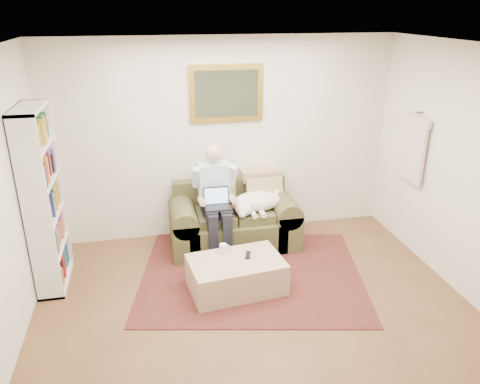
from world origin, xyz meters
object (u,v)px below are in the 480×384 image
object	(u,v)px
ottoman	(236,275)
laptop	(217,202)
sofa	(233,225)
seated_man	(216,202)
bookshelf	(43,200)
coffee_mug	(223,248)
sleeping_dog	(257,201)

from	to	relation	value
ottoman	laptop	bearing A→B (deg)	94.62
sofa	ottoman	bearing A→B (deg)	-99.52
seated_man	bookshelf	world-z (taller)	bookshelf
ottoman	coffee_mug	bearing A→B (deg)	117.79
laptop	coffee_mug	bearing A→B (deg)	-93.54
ottoman	coffee_mug	distance (m)	0.33
seated_man	sofa	bearing A→B (deg)	31.45
sofa	laptop	distance (m)	0.54
sofa	laptop	size ratio (longest dim) A/B	5.15
sofa	seated_man	xyz separation A→B (m)	(-0.24, -0.15, 0.40)
ottoman	bookshelf	distance (m)	2.22
sofa	ottoman	xyz separation A→B (m)	(-0.17, -1.04, -0.10)
bookshelf	laptop	bearing A→B (deg)	7.34
ottoman	coffee_mug	xyz separation A→B (m)	(-0.11, 0.20, 0.23)
sofa	coffee_mug	xyz separation A→B (m)	(-0.28, -0.84, 0.14)
bookshelf	sleeping_dog	bearing A→B (deg)	8.73
seated_man	coffee_mug	size ratio (longest dim) A/B	13.58
coffee_mug	bookshelf	bearing A→B (deg)	168.36
sofa	laptop	xyz separation A→B (m)	(-0.24, -0.21, 0.43)
sleeping_dog	bookshelf	world-z (taller)	bookshelf
ottoman	coffee_mug	size ratio (longest dim) A/B	10.03
sofa	ottoman	size ratio (longest dim) A/B	1.61
sofa	sleeping_dog	world-z (taller)	sofa
laptop	ottoman	xyz separation A→B (m)	(0.07, -0.83, -0.53)
sofa	seated_man	world-z (taller)	seated_man
seated_man	ottoman	xyz separation A→B (m)	(0.07, -0.90, -0.50)
laptop	ottoman	distance (m)	0.99
laptop	bookshelf	distance (m)	1.95
sofa	ottoman	world-z (taller)	sofa
sofa	coffee_mug	bearing A→B (deg)	-108.47
seated_man	coffee_mug	distance (m)	0.74
seated_man	laptop	xyz separation A→B (m)	(0.00, -0.06, 0.03)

